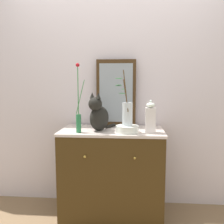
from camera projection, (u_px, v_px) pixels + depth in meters
ground_plane at (112, 214)px, 2.53m from camera, size 6.00×6.00×0.00m
wall_back at (114, 90)px, 2.71m from camera, size 4.40×0.08×2.60m
sideboard at (112, 173)px, 2.48m from camera, size 1.03×0.56×0.91m
mirror_leaning at (116, 93)px, 2.62m from camera, size 0.43×0.03×0.72m
cat_sitting at (99, 115)px, 2.35m from camera, size 0.27×0.40×0.38m
vase_slim_green at (79, 115)px, 2.27m from camera, size 0.09×0.05×0.65m
bowl_porcelain at (127, 129)px, 2.28m from camera, size 0.22×0.22×0.07m
vase_glass_clear at (127, 113)px, 2.26m from camera, size 0.17×0.14×0.53m
jar_lidded_porcelain at (150, 118)px, 2.25m from camera, size 0.09×0.09×0.31m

